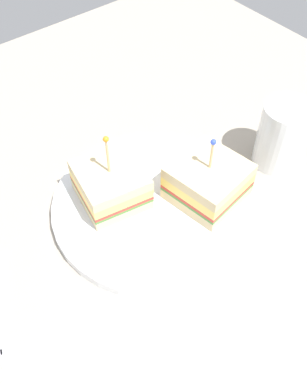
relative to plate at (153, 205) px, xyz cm
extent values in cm
cube|color=#9E9384|center=(0.00, 0.00, -1.67)|extent=(96.60, 96.60, 2.00)
cylinder|color=white|center=(0.00, 0.00, 0.00)|extent=(26.10, 26.10, 1.35)
cube|color=beige|center=(3.98, 3.65, 1.36)|extent=(9.49, 9.22, 1.38)
cube|color=#478438|center=(3.98, 3.65, 2.25)|extent=(9.49, 9.22, 0.40)
cube|color=red|center=(3.98, 3.65, 2.70)|extent=(9.49, 9.22, 0.50)
cube|color=#F4D666|center=(3.98, 3.65, 3.60)|extent=(9.49, 9.22, 1.30)
cube|color=beige|center=(3.98, 3.65, 4.94)|extent=(9.49, 9.22, 1.38)
cylinder|color=tan|center=(3.98, 3.65, 7.91)|extent=(0.30, 0.30, 5.95)
sphere|color=orange|center=(3.98, 3.65, 10.89)|extent=(0.70, 0.70, 0.70)
cube|color=beige|center=(-3.34, -6.06, 1.41)|extent=(9.53, 9.59, 1.47)
cube|color=#478438|center=(-3.34, -6.06, 2.35)|extent=(9.53, 9.59, 0.40)
cube|color=red|center=(-3.34, -6.06, 2.80)|extent=(9.53, 9.59, 0.50)
cube|color=#F4D666|center=(-3.34, -6.06, 3.75)|extent=(9.53, 9.59, 1.42)
cube|color=beige|center=(-3.34, -6.06, 5.20)|extent=(9.53, 9.59, 1.47)
cylinder|color=tan|center=(-3.34, -6.06, 7.64)|extent=(0.30, 0.30, 4.88)
sphere|color=blue|center=(-3.34, -6.06, 10.08)|extent=(0.70, 0.70, 0.70)
cylinder|color=beige|center=(-4.04, -19.12, 2.62)|extent=(5.93, 5.93, 6.60)
cylinder|color=white|center=(-4.04, -19.12, 4.07)|extent=(6.74, 6.74, 9.50)
cube|color=silver|center=(-5.53, 24.28, -0.50)|extent=(1.94, 0.85, 0.35)
camera|label=1|loc=(-27.80, 22.37, 45.06)|focal=41.58mm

